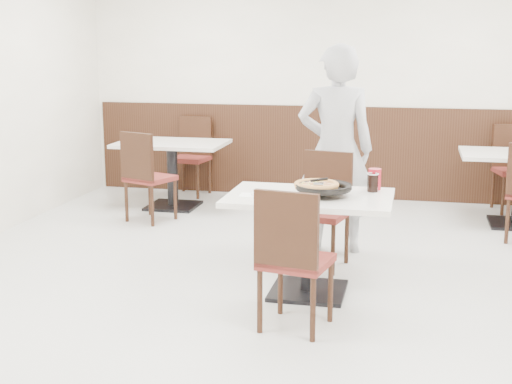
% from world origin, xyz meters
% --- Properties ---
extents(floor, '(7.00, 7.00, 0.00)m').
position_xyz_m(floor, '(0.00, 0.00, 0.00)').
color(floor, '#ABABA6').
rests_on(floor, ground).
extents(wall_back, '(6.00, 0.04, 2.80)m').
position_xyz_m(wall_back, '(0.00, 3.50, 1.40)').
color(wall_back, beige).
rests_on(wall_back, floor).
extents(wall_front, '(6.00, 0.04, 2.80)m').
position_xyz_m(wall_front, '(0.00, -3.50, 1.40)').
color(wall_front, beige).
rests_on(wall_front, floor).
extents(wainscot_back, '(5.90, 0.03, 1.10)m').
position_xyz_m(wainscot_back, '(0.00, 3.48, 0.55)').
color(wainscot_back, black).
rests_on(wainscot_back, floor).
extents(main_table, '(1.26, 0.90, 0.75)m').
position_xyz_m(main_table, '(0.23, 0.05, 0.38)').
color(main_table, silver).
rests_on(main_table, floor).
extents(chair_near, '(0.49, 0.49, 0.95)m').
position_xyz_m(chair_near, '(0.25, -0.63, 0.47)').
color(chair_near, black).
rests_on(chair_near, floor).
extents(chair_far, '(0.50, 0.50, 0.95)m').
position_xyz_m(chair_far, '(0.22, 0.71, 0.47)').
color(chair_far, black).
rests_on(chair_far, floor).
extents(trivet, '(0.13, 0.13, 0.04)m').
position_xyz_m(trivet, '(0.29, 0.09, 0.77)').
color(trivet, black).
rests_on(trivet, main_table).
extents(pizza_pan, '(0.36, 0.36, 0.01)m').
position_xyz_m(pizza_pan, '(0.33, 0.03, 0.79)').
color(pizza_pan, black).
rests_on(pizza_pan, trivet).
extents(pizza, '(0.34, 0.34, 0.02)m').
position_xyz_m(pizza, '(0.28, 0.06, 0.81)').
color(pizza, tan).
rests_on(pizza, pizza_pan).
extents(pizza_server, '(0.08, 0.10, 0.00)m').
position_xyz_m(pizza_server, '(0.30, 0.02, 0.84)').
color(pizza_server, silver).
rests_on(pizza_server, pizza).
extents(napkin, '(0.16, 0.16, 0.00)m').
position_xyz_m(napkin, '(-0.19, -0.06, 0.75)').
color(napkin, white).
rests_on(napkin, main_table).
extents(side_plate, '(0.17, 0.17, 0.01)m').
position_xyz_m(side_plate, '(-0.11, -0.04, 0.76)').
color(side_plate, white).
rests_on(side_plate, napkin).
extents(fork, '(0.06, 0.16, 0.00)m').
position_xyz_m(fork, '(-0.11, -0.08, 0.77)').
color(fork, silver).
rests_on(fork, side_plate).
extents(cola_glass, '(0.09, 0.09, 0.13)m').
position_xyz_m(cola_glass, '(0.67, 0.27, 0.81)').
color(cola_glass, black).
rests_on(cola_glass, main_table).
extents(red_cup, '(0.10, 0.10, 0.16)m').
position_xyz_m(red_cup, '(0.68, 0.35, 0.83)').
color(red_cup, '#B11121').
rests_on(red_cup, main_table).
extents(diner_person, '(0.74, 0.55, 1.84)m').
position_xyz_m(diner_person, '(0.29, 1.21, 0.92)').
color(diner_person, '#BDBDC2').
rests_on(diner_person, floor).
extents(bg_table_left, '(1.29, 0.94, 0.75)m').
position_xyz_m(bg_table_left, '(-1.70, 2.53, 0.38)').
color(bg_table_left, silver).
rests_on(bg_table_left, floor).
extents(bg_chair_left_near, '(0.54, 0.54, 0.95)m').
position_xyz_m(bg_chair_left_near, '(-1.72, 1.89, 0.47)').
color(bg_chair_left_near, black).
rests_on(bg_chair_left_near, floor).
extents(bg_chair_left_far, '(0.47, 0.47, 0.95)m').
position_xyz_m(bg_chair_left_far, '(-1.71, 3.20, 0.47)').
color(bg_chair_left_far, black).
rests_on(bg_chair_left_far, floor).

